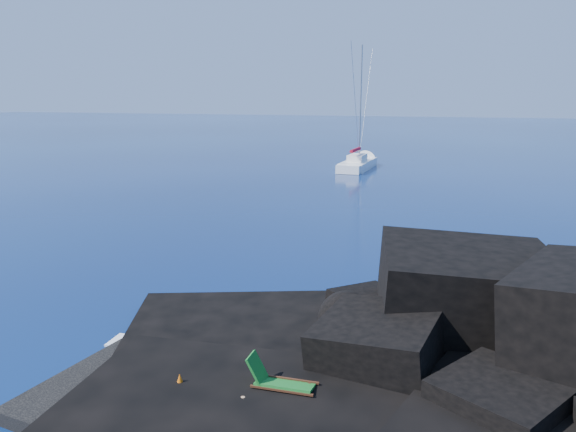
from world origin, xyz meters
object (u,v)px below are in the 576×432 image
(deck_chair, at_px, (285,377))
(marker_cone, at_px, (180,383))
(sunbather, at_px, (225,397))
(sailboat, at_px, (358,169))

(deck_chair, bearing_deg, marker_cone, -169.03)
(sunbather, xyz_separation_m, marker_cone, (-1.26, 0.10, 0.07))
(sailboat, xyz_separation_m, deck_chair, (8.33, -45.66, 0.90))
(sailboat, height_order, deck_chair, sailboat)
(sailboat, distance_m, sunbather, 46.93)
(sunbather, distance_m, marker_cone, 1.26)
(sailboat, bearing_deg, sunbather, -81.10)
(sailboat, relative_size, marker_cone, 25.43)
(sailboat, xyz_separation_m, marker_cone, (5.85, -46.28, 0.60))
(marker_cone, bearing_deg, deck_chair, 14.05)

